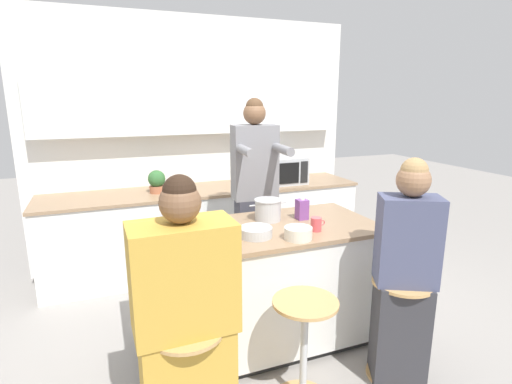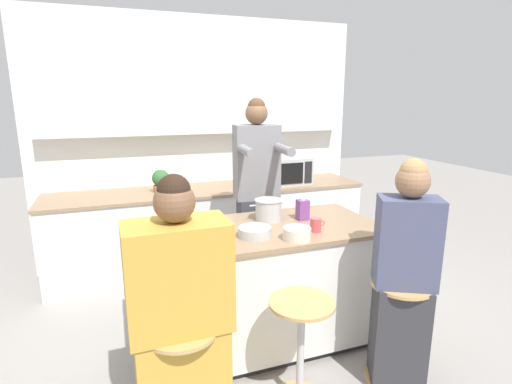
{
  "view_description": "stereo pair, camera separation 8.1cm",
  "coord_description": "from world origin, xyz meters",
  "px_view_note": "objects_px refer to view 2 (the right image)",
  "views": [
    {
      "loc": [
        -1.04,
        -2.54,
        1.84
      ],
      "look_at": [
        0.0,
        0.08,
        1.17
      ],
      "focal_mm": 28.0,
      "sensor_mm": 36.0,
      "label": 1
    },
    {
      "loc": [
        -0.96,
        -2.57,
        1.84
      ],
      "look_at": [
        0.0,
        0.08,
        1.17
      ],
      "focal_mm": 28.0,
      "sensor_mm": 36.0,
      "label": 2
    }
  ],
  "objects_px": {
    "bar_stool_rightmost": "(398,326)",
    "bar_stool_leftmost": "(184,380)",
    "cooking_pot": "(268,210)",
    "microwave": "(287,170)",
    "person_cooking": "(257,204)",
    "potted_plant": "(161,181)",
    "banana_bunch": "(193,229)",
    "juice_carton": "(303,210)",
    "person_seated_near": "(403,284)",
    "bar_stool_center": "(301,348)",
    "coffee_cup_near": "(316,225)",
    "person_wrapped_blanket": "(180,325)",
    "fruit_bowl": "(297,234)",
    "kitchen_island": "(260,286)",
    "coffee_cup_far": "(209,240)"
  },
  "relations": [
    {
      "from": "bar_stool_rightmost",
      "to": "bar_stool_leftmost",
      "type": "bearing_deg",
      "value": -178.77
    },
    {
      "from": "cooking_pot",
      "to": "microwave",
      "type": "xyz_separation_m",
      "value": [
        0.75,
        1.33,
        0.03
      ]
    },
    {
      "from": "microwave",
      "to": "bar_stool_leftmost",
      "type": "bearing_deg",
      "value": -125.38
    },
    {
      "from": "person_cooking",
      "to": "potted_plant",
      "type": "relative_size",
      "value": 7.88
    },
    {
      "from": "bar_stool_rightmost",
      "to": "person_cooking",
      "type": "xyz_separation_m",
      "value": [
        -0.5,
        1.33,
        0.53
      ]
    },
    {
      "from": "person_cooking",
      "to": "banana_bunch",
      "type": "bearing_deg",
      "value": -136.11
    },
    {
      "from": "banana_bunch",
      "to": "juice_carton",
      "type": "relative_size",
      "value": 0.79
    },
    {
      "from": "person_seated_near",
      "to": "microwave",
      "type": "xyz_separation_m",
      "value": [
        0.18,
        2.21,
        0.34
      ]
    },
    {
      "from": "person_cooking",
      "to": "potted_plant",
      "type": "bearing_deg",
      "value": 133.88
    },
    {
      "from": "juice_carton",
      "to": "cooking_pot",
      "type": "bearing_deg",
      "value": 164.93
    },
    {
      "from": "potted_plant",
      "to": "bar_stool_center",
      "type": "bearing_deg",
      "value": -76.91
    },
    {
      "from": "bar_stool_center",
      "to": "person_seated_near",
      "type": "height_order",
      "value": "person_seated_near"
    },
    {
      "from": "person_seated_near",
      "to": "cooking_pot",
      "type": "relative_size",
      "value": 5.01
    },
    {
      "from": "bar_stool_rightmost",
      "to": "person_seated_near",
      "type": "xyz_separation_m",
      "value": [
        -0.01,
        -0.02,
        0.31
      ]
    },
    {
      "from": "microwave",
      "to": "coffee_cup_near",
      "type": "bearing_deg",
      "value": -107.43
    },
    {
      "from": "person_wrapped_blanket",
      "to": "microwave",
      "type": "height_order",
      "value": "person_wrapped_blanket"
    },
    {
      "from": "person_cooking",
      "to": "bar_stool_rightmost",
      "type": "bearing_deg",
      "value": -64.02
    },
    {
      "from": "bar_stool_center",
      "to": "cooking_pot",
      "type": "height_order",
      "value": "cooking_pot"
    },
    {
      "from": "bar_stool_leftmost",
      "to": "potted_plant",
      "type": "height_order",
      "value": "potted_plant"
    },
    {
      "from": "bar_stool_leftmost",
      "to": "juice_carton",
      "type": "distance_m",
      "value": 1.49
    },
    {
      "from": "juice_carton",
      "to": "microwave",
      "type": "height_order",
      "value": "microwave"
    },
    {
      "from": "person_wrapped_blanket",
      "to": "fruit_bowl",
      "type": "xyz_separation_m",
      "value": [
        0.85,
        0.42,
        0.26
      ]
    },
    {
      "from": "cooking_pot",
      "to": "juice_carton",
      "type": "height_order",
      "value": "juice_carton"
    },
    {
      "from": "bar_stool_center",
      "to": "coffee_cup_near",
      "type": "bearing_deg",
      "value": 55.19
    },
    {
      "from": "fruit_bowl",
      "to": "banana_bunch",
      "type": "distance_m",
      "value": 0.74
    },
    {
      "from": "bar_stool_rightmost",
      "to": "person_seated_near",
      "type": "relative_size",
      "value": 0.46
    },
    {
      "from": "kitchen_island",
      "to": "fruit_bowl",
      "type": "xyz_separation_m",
      "value": [
        0.15,
        -0.3,
        0.5
      ]
    },
    {
      "from": "person_seated_near",
      "to": "microwave",
      "type": "height_order",
      "value": "person_seated_near"
    },
    {
      "from": "person_wrapped_blanket",
      "to": "cooking_pot",
      "type": "distance_m",
      "value": 1.24
    },
    {
      "from": "kitchen_island",
      "to": "bar_stool_leftmost",
      "type": "distance_m",
      "value": 1.02
    },
    {
      "from": "coffee_cup_near",
      "to": "juice_carton",
      "type": "height_order",
      "value": "juice_carton"
    },
    {
      "from": "person_wrapped_blanket",
      "to": "juice_carton",
      "type": "bearing_deg",
      "value": 35.75
    },
    {
      "from": "microwave",
      "to": "potted_plant",
      "type": "height_order",
      "value": "microwave"
    },
    {
      "from": "fruit_bowl",
      "to": "banana_bunch",
      "type": "height_order",
      "value": "fruit_bowl"
    },
    {
      "from": "bar_stool_center",
      "to": "juice_carton",
      "type": "xyz_separation_m",
      "value": [
        0.38,
        0.78,
        0.61
      ]
    },
    {
      "from": "bar_stool_leftmost",
      "to": "fruit_bowl",
      "type": "distance_m",
      "value": 1.11
    },
    {
      "from": "kitchen_island",
      "to": "bar_stool_leftmost",
      "type": "bearing_deg",
      "value": -133.7
    },
    {
      "from": "person_wrapped_blanket",
      "to": "fruit_bowl",
      "type": "relative_size",
      "value": 7.96
    },
    {
      "from": "person_wrapped_blanket",
      "to": "bar_stool_center",
      "type": "bearing_deg",
      "value": 1.1
    },
    {
      "from": "fruit_bowl",
      "to": "coffee_cup_near",
      "type": "xyz_separation_m",
      "value": [
        0.2,
        0.1,
        0.01
      ]
    },
    {
      "from": "bar_stool_center",
      "to": "cooking_pot",
      "type": "distance_m",
      "value": 1.06
    },
    {
      "from": "coffee_cup_near",
      "to": "bar_stool_rightmost",
      "type": "bearing_deg",
      "value": -54.73
    },
    {
      "from": "bar_stool_center",
      "to": "coffee_cup_far",
      "type": "distance_m",
      "value": 0.86
    },
    {
      "from": "coffee_cup_near",
      "to": "banana_bunch",
      "type": "relative_size",
      "value": 0.82
    },
    {
      "from": "person_seated_near",
      "to": "coffee_cup_near",
      "type": "xyz_separation_m",
      "value": [
        -0.35,
        0.52,
        0.27
      ]
    },
    {
      "from": "person_cooking",
      "to": "fruit_bowl",
      "type": "height_order",
      "value": "person_cooking"
    },
    {
      "from": "person_wrapped_blanket",
      "to": "microwave",
      "type": "bearing_deg",
      "value": 53.57
    },
    {
      "from": "microwave",
      "to": "potted_plant",
      "type": "distance_m",
      "value": 1.39
    },
    {
      "from": "person_wrapped_blanket",
      "to": "person_seated_near",
      "type": "bearing_deg",
      "value": -0.87
    },
    {
      "from": "person_cooking",
      "to": "person_seated_near",
      "type": "height_order",
      "value": "person_cooking"
    }
  ]
}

